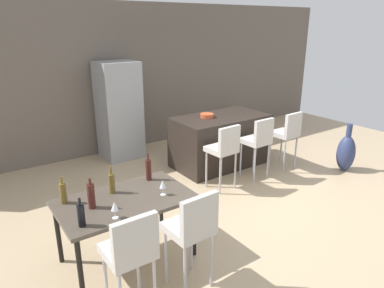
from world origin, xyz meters
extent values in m
plane|color=tan|center=(0.00, 0.00, 0.00)|extent=(10.00, 10.00, 0.00)
cube|color=#665B51|center=(0.00, 2.99, 1.45)|extent=(10.00, 0.12, 2.90)
cube|color=black|center=(0.43, 1.10, 0.46)|extent=(1.70, 0.92, 0.92)
cube|color=beige|center=(-0.19, 0.32, 0.65)|extent=(0.42, 0.42, 0.08)
cube|color=beige|center=(-0.18, 0.15, 0.87)|extent=(0.40, 0.08, 0.36)
cylinder|color=#B2B2B7|center=(-0.36, 0.47, 0.30)|extent=(0.03, 0.03, 0.61)
cylinder|color=#B2B2B7|center=(-0.04, 0.49, 0.30)|extent=(0.03, 0.03, 0.61)
cylinder|color=#B2B2B7|center=(-0.34, 0.15, 0.30)|extent=(0.03, 0.03, 0.61)
cylinder|color=#B2B2B7|center=(-0.02, 0.17, 0.30)|extent=(0.03, 0.03, 0.61)
cube|color=beige|center=(0.54, 0.32, 0.65)|extent=(0.41, 0.41, 0.08)
cube|color=beige|center=(0.55, 0.15, 0.87)|extent=(0.40, 0.07, 0.36)
cylinder|color=#B2B2B7|center=(0.37, 0.47, 0.30)|extent=(0.03, 0.03, 0.61)
cylinder|color=#B2B2B7|center=(0.69, 0.48, 0.30)|extent=(0.03, 0.03, 0.61)
cylinder|color=#B2B2B7|center=(0.39, 0.15, 0.30)|extent=(0.03, 0.03, 0.61)
cylinder|color=#B2B2B7|center=(0.71, 0.16, 0.30)|extent=(0.03, 0.03, 0.61)
cube|color=beige|center=(1.25, 0.32, 0.65)|extent=(0.42, 0.42, 0.08)
cube|color=beige|center=(1.26, 0.15, 0.87)|extent=(0.40, 0.08, 0.36)
cylinder|color=#B2B2B7|center=(1.08, 0.47, 0.30)|extent=(0.03, 0.03, 0.61)
cylinder|color=#B2B2B7|center=(1.40, 0.49, 0.30)|extent=(0.03, 0.03, 0.61)
cylinder|color=#B2B2B7|center=(1.10, 0.15, 0.30)|extent=(0.03, 0.03, 0.61)
cylinder|color=#B2B2B7|center=(1.42, 0.17, 0.30)|extent=(0.03, 0.03, 0.61)
cube|color=#4C4238|center=(-2.17, -0.49, 0.72)|extent=(1.39, 0.85, 0.04)
cylinder|color=black|center=(-2.80, -0.12, 0.35)|extent=(0.05, 0.05, 0.70)
cylinder|color=black|center=(-1.53, -0.12, 0.35)|extent=(0.05, 0.05, 0.70)
cylinder|color=black|center=(-2.80, -0.85, 0.35)|extent=(0.05, 0.05, 0.70)
cylinder|color=black|center=(-1.53, -0.85, 0.35)|extent=(0.05, 0.05, 0.70)
cube|color=beige|center=(-2.48, -1.21, 0.65)|extent=(0.40, 0.40, 0.08)
cube|color=beige|center=(-2.48, -1.38, 0.87)|extent=(0.40, 0.06, 0.36)
cylinder|color=#B2B2B7|center=(-2.64, -1.06, 0.30)|extent=(0.03, 0.03, 0.61)
cylinder|color=#B2B2B7|center=(-2.32, -1.05, 0.30)|extent=(0.03, 0.03, 0.61)
cylinder|color=#B2B2B7|center=(-2.32, -1.37, 0.30)|extent=(0.03, 0.03, 0.61)
cube|color=beige|center=(-1.85, -1.21, 0.65)|extent=(0.42, 0.42, 0.08)
cube|color=beige|center=(-1.85, -1.38, 0.87)|extent=(0.40, 0.08, 0.36)
cylinder|color=#B2B2B7|center=(-2.02, -1.06, 0.30)|extent=(0.03, 0.03, 0.61)
cylinder|color=#B2B2B7|center=(-1.70, -1.05, 0.30)|extent=(0.03, 0.03, 0.61)
cylinder|color=#B2B2B7|center=(-2.01, -1.38, 0.30)|extent=(0.03, 0.03, 0.61)
cylinder|color=#B2B2B7|center=(-1.69, -1.37, 0.30)|extent=(0.03, 0.03, 0.61)
cylinder|color=#471E19|center=(-2.52, -0.48, 0.87)|extent=(0.07, 0.07, 0.26)
cylinder|color=#471E19|center=(-2.52, -0.48, 1.03)|extent=(0.03, 0.03, 0.06)
cylinder|color=brown|center=(-2.22, -0.28, 0.85)|extent=(0.07, 0.07, 0.22)
cylinder|color=brown|center=(-2.22, -0.28, 1.00)|extent=(0.02, 0.02, 0.09)
cylinder|color=brown|center=(-2.72, -0.22, 0.85)|extent=(0.07, 0.07, 0.22)
cylinder|color=brown|center=(-2.72, -0.22, 1.00)|extent=(0.02, 0.02, 0.07)
cylinder|color=black|center=(-2.71, -0.75, 0.84)|extent=(0.07, 0.07, 0.21)
cylinder|color=black|center=(-2.71, -0.75, 0.99)|extent=(0.02, 0.02, 0.07)
cylinder|color=#471E19|center=(-1.73, -0.21, 0.86)|extent=(0.07, 0.07, 0.25)
cylinder|color=#471E19|center=(-1.73, -0.21, 1.03)|extent=(0.02, 0.02, 0.09)
cylinder|color=silver|center=(-2.41, -0.80, 0.74)|extent=(0.06, 0.06, 0.00)
cylinder|color=silver|center=(-2.41, -0.80, 0.78)|extent=(0.01, 0.01, 0.08)
cone|color=silver|center=(-2.41, -0.80, 0.87)|extent=(0.07, 0.07, 0.09)
cylinder|color=silver|center=(-1.79, -0.64, 0.74)|extent=(0.06, 0.06, 0.00)
cylinder|color=silver|center=(-1.79, -0.64, 0.78)|extent=(0.01, 0.01, 0.08)
cone|color=silver|center=(-1.79, -0.64, 0.87)|extent=(0.07, 0.07, 0.09)
cube|color=#939699|center=(-0.88, 2.55, 0.92)|extent=(0.72, 0.68, 1.84)
cylinder|color=#C6512D|center=(0.17, 1.17, 0.96)|extent=(0.23, 0.23, 0.07)
ellipsoid|color=navy|center=(2.08, -0.40, 0.32)|extent=(0.31, 0.31, 0.64)
cylinder|color=navy|center=(2.08, -0.40, 0.74)|extent=(0.09, 0.09, 0.24)
cylinder|color=#996B4C|center=(1.99, 2.54, 0.11)|extent=(0.24, 0.24, 0.22)
sphere|color=#2D6B33|center=(1.99, 2.54, 0.37)|extent=(0.34, 0.34, 0.34)
camera|label=1|loc=(-3.49, -3.62, 2.49)|focal=32.96mm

